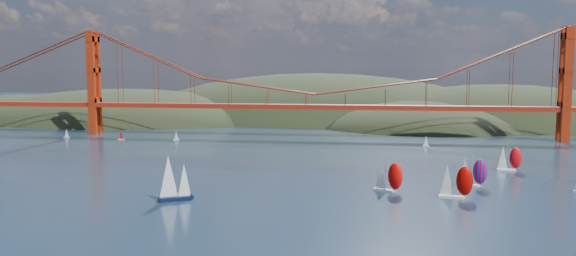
# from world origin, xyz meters

# --- Properties ---
(ground) EXTENTS (1200.00, 1200.00, 0.00)m
(ground) POSITION_xyz_m (0.00, 0.00, 0.00)
(ground) COLOR black
(ground) RESTS_ON ground
(headlands) EXTENTS (725.00, 225.00, 96.00)m
(headlands) POSITION_xyz_m (44.95, 278.29, -12.46)
(headlands) COLOR black
(headlands) RESTS_ON ground
(bridge) EXTENTS (552.00, 12.00, 55.00)m
(bridge) POSITION_xyz_m (-1.75, 180.00, 32.23)
(bridge) COLOR maroon
(bridge) RESTS_ON ground
(sloop_navy) EXTENTS (9.45, 7.81, 13.79)m
(sloop_navy) POSITION_xyz_m (-25.81, 38.32, 6.09)
(sloop_navy) COLOR black
(sloop_navy) RESTS_ON ground
(racer_0) EXTENTS (8.97, 6.53, 10.08)m
(racer_0) POSITION_xyz_m (32.16, 57.09, 4.76)
(racer_0) COLOR silver
(racer_0) RESTS_ON ground
(racer_1) EXTENTS (9.27, 4.44, 10.45)m
(racer_1) POSITION_xyz_m (50.35, 51.43, 4.94)
(racer_1) COLOR silver
(racer_1) RESTS_ON ground
(racer_3) EXTENTS (8.28, 3.34, 9.56)m
(racer_3) POSITION_xyz_m (75.19, 96.36, 4.52)
(racer_3) COLOR white
(racer_3) RESTS_ON ground
(racer_rwb) EXTENTS (8.70, 4.62, 9.75)m
(racer_rwb) POSITION_xyz_m (57.79, 68.00, 4.61)
(racer_rwb) COLOR silver
(racer_rwb) RESTS_ON ground
(distant_boat_1) EXTENTS (3.00, 2.00, 4.70)m
(distant_boat_1) POSITION_xyz_m (-125.82, 160.24, 2.41)
(distant_boat_1) COLOR silver
(distant_boat_1) RESTS_ON ground
(distant_boat_2) EXTENTS (3.00, 2.00, 4.70)m
(distant_boat_2) POSITION_xyz_m (-94.37, 155.67, 2.41)
(distant_boat_2) COLOR silver
(distant_boat_2) RESTS_ON ground
(distant_boat_3) EXTENTS (3.00, 2.00, 4.70)m
(distant_boat_3) POSITION_xyz_m (-66.84, 157.99, 2.41)
(distant_boat_3) COLOR silver
(distant_boat_3) RESTS_ON ground
(distant_boat_8) EXTENTS (3.00, 2.00, 4.70)m
(distant_boat_8) POSITION_xyz_m (52.83, 153.78, 2.41)
(distant_boat_8) COLOR silver
(distant_boat_8) RESTS_ON ground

